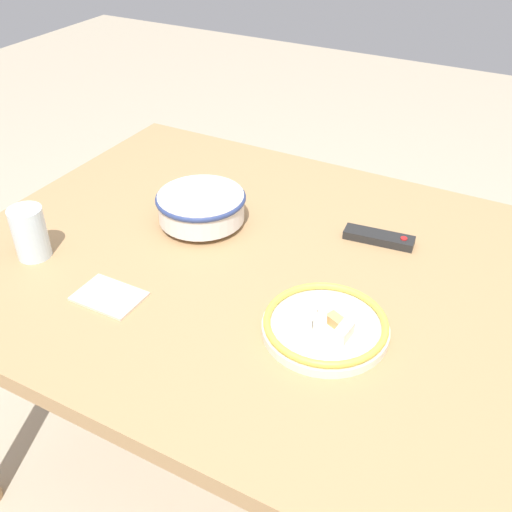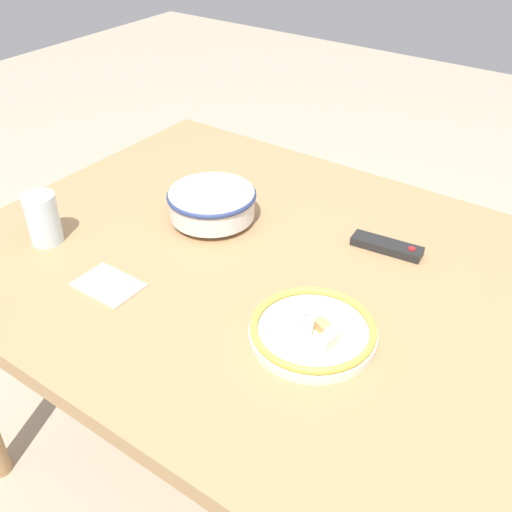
{
  "view_description": "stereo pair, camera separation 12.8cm",
  "coord_description": "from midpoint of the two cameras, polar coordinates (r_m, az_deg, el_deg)",
  "views": [
    {
      "loc": [
        0.47,
        -0.96,
        1.52
      ],
      "look_at": [
        -0.02,
        -0.04,
        0.78
      ],
      "focal_mm": 42.0,
      "sensor_mm": 36.0,
      "label": 1
    },
    {
      "loc": [
        0.58,
        -0.89,
        1.52
      ],
      "look_at": [
        -0.02,
        -0.04,
        0.78
      ],
      "focal_mm": 42.0,
      "sensor_mm": 36.0,
      "label": 2
    }
  ],
  "objects": [
    {
      "name": "food_plate",
      "position": [
        1.14,
        8.67,
        -7.2
      ],
      "size": [
        0.24,
        0.24,
        0.04
      ],
      "color": "silver",
      "rests_on": "dining_table"
    },
    {
      "name": "folded_napkin",
      "position": [
        1.28,
        -11.13,
        -2.85
      ],
      "size": [
        0.14,
        0.1,
        0.01
      ],
      "color": "beige",
      "rests_on": "dining_table"
    },
    {
      "name": "noodle_bowl",
      "position": [
        1.45,
        -1.7,
        4.95
      ],
      "size": [
        0.22,
        0.22,
        0.08
      ],
      "color": "silver",
      "rests_on": "dining_table"
    },
    {
      "name": "tv_remote",
      "position": [
        1.41,
        14.92,
        0.82
      ],
      "size": [
        0.17,
        0.06,
        0.02
      ],
      "rotation": [
        0.0,
        0.0,
        4.83
      ],
      "color": "black",
      "rests_on": "dining_table"
    },
    {
      "name": "drinking_glass",
      "position": [
        1.43,
        -17.28,
        3.34
      ],
      "size": [
        0.08,
        0.08,
        0.12
      ],
      "color": "silver",
      "rests_on": "dining_table"
    },
    {
      "name": "dining_table",
      "position": [
        1.37,
        4.47,
        -3.54
      ],
      "size": [
        1.42,
        1.05,
        0.74
      ],
      "color": "tan",
      "rests_on": "ground_plane"
    },
    {
      "name": "ground_plane",
      "position": [
        1.85,
        3.49,
        -19.78
      ],
      "size": [
        8.0,
        8.0,
        0.0
      ],
      "primitive_type": "plane",
      "color": "#B7A88E"
    }
  ]
}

